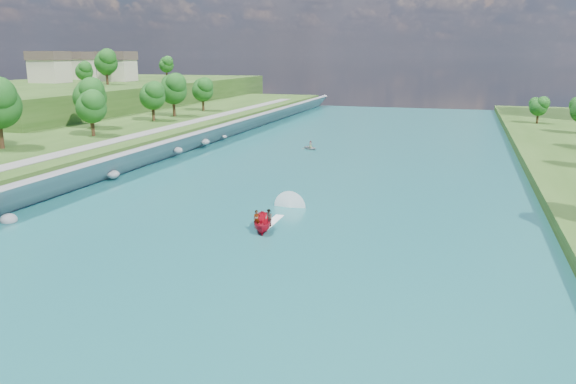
% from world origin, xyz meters
% --- Properties ---
extents(ground, '(260.00, 260.00, 0.00)m').
position_xyz_m(ground, '(0.00, 0.00, 0.00)').
color(ground, '#2D5119').
rests_on(ground, ground).
extents(river_water, '(55.00, 240.00, 0.10)m').
position_xyz_m(river_water, '(0.00, 20.00, 0.05)').
color(river_water, '#1A5F63').
rests_on(river_water, ground).
extents(ridge_west, '(60.00, 120.00, 9.00)m').
position_xyz_m(ridge_west, '(-82.50, 95.00, 4.50)').
color(ridge_west, '#2D5119').
rests_on(ridge_west, ground).
extents(riprap_bank, '(4.53, 236.00, 4.36)m').
position_xyz_m(riprap_bank, '(-25.85, 19.34, 1.80)').
color(riprap_bank, slate).
rests_on(riprap_bank, ground).
extents(riverside_path, '(3.00, 200.00, 0.10)m').
position_xyz_m(riverside_path, '(-32.50, 20.00, 3.55)').
color(riverside_path, gray).
rests_on(riverside_path, berm_west).
extents(ridge_houses, '(29.50, 29.50, 8.40)m').
position_xyz_m(ridge_houses, '(-88.67, 100.00, 13.31)').
color(ridge_houses, beige).
rests_on(ridge_houses, ridge_west).
extents(trees_ridge, '(21.44, 54.68, 10.41)m').
position_xyz_m(trees_ridge, '(-72.20, 94.31, 13.36)').
color(trees_ridge, '#134714').
rests_on(trees_ridge, ridge_west).
extents(motorboat, '(3.60, 19.00, 2.09)m').
position_xyz_m(motorboat, '(1.02, 7.71, 0.79)').
color(motorboat, red).
rests_on(motorboat, river_water).
extents(raft, '(3.88, 3.84, 1.54)m').
position_xyz_m(raft, '(-6.93, 53.38, 0.47)').
color(raft, gray).
rests_on(raft, river_water).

